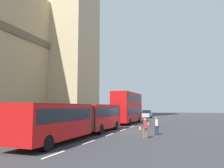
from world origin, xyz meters
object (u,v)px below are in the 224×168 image
Objects in this scene: double_decker_bus at (128,106)px; pedestrian_near_cones at (145,127)px; traffic_cone_middle at (148,123)px; sedan_lead at (147,114)px; traffic_cone_west at (140,128)px; pedestrian_by_kerb at (157,125)px; articulated_bus at (81,117)px.

double_decker_bus is 16.57m from pedestrian_near_cones.
double_decker_bus reaches higher than traffic_cone_middle.
sedan_lead is at bearing 10.53° from traffic_cone_middle.
traffic_cone_west is 4.15m from pedestrian_by_kerb.
pedestrian_by_kerb is at bearing -166.22° from traffic_cone_middle.
pedestrian_near_cones is (-12.94, -1.92, 0.63)m from traffic_cone_middle.
traffic_cone_middle is (-2.53, -3.75, -2.43)m from double_decker_bus.
traffic_cone_middle is at bearing -124.05° from double_decker_bus.
articulated_bus is 1.54× the size of double_decker_bus.
traffic_cone_west is at bearing -171.63° from sedan_lead.
traffic_cone_middle is 10.72m from pedestrian_by_kerb.
double_decker_bus is at bearing 25.97° from pedestrian_by_kerb.
articulated_bus reaches higher than pedestrian_by_kerb.
pedestrian_near_cones reaches higher than traffic_cone_middle.
pedestrian_near_cones reaches higher than traffic_cone_west.
pedestrian_near_cones is at bearing -164.14° from traffic_cone_west.
articulated_bus is at bearing 98.48° from pedestrian_near_cones.
traffic_cone_west and traffic_cone_middle have the same top height.
pedestrian_near_cones is (-15.47, -5.67, -1.80)m from double_decker_bus.
sedan_lead reaches higher than traffic_cone_west.
articulated_bus is 34.27m from sedan_lead.
traffic_cone_middle is at bearing 13.78° from pedestrian_by_kerb.
articulated_bus is 7.99m from traffic_cone_west.
sedan_lead is 33.90m from pedestrian_near_cones.
traffic_cone_west is (-27.49, -4.04, -0.63)m from sedan_lead.
sedan_lead is 2.60× the size of pedestrian_by_kerb.
articulated_bus is 27.78× the size of traffic_cone_middle.
traffic_cone_middle is at bearing 8.45° from pedestrian_near_cones.
traffic_cone_west is at bearing -157.33° from double_decker_bus.
sedan_lead is 31.52m from pedestrian_by_kerb.
pedestrian_near_cones is at bearing -170.27° from sedan_lead.
articulated_bus is at bearing 118.30° from pedestrian_by_kerb.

